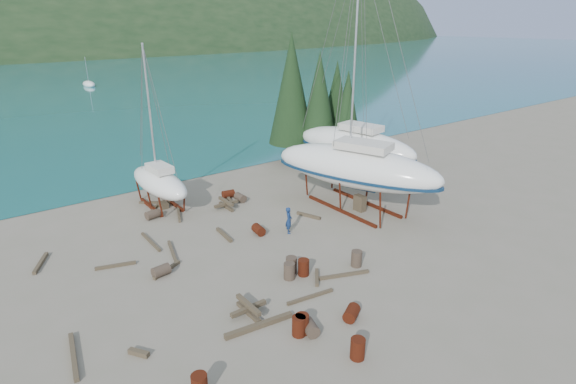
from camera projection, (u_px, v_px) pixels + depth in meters
ground at (288, 253)px, 25.41m from camera, size 600.00×600.00×0.00m
far_house_right at (66, 46)px, 182.94m from camera, size 6.60×5.60×5.60m
cypress_near_right at (319, 101)px, 39.34m from camera, size 3.60×3.60×10.00m
cypress_mid_right at (347, 112)px, 39.00m from camera, size 3.06×3.06×8.50m
cypress_back_left at (292, 89)px, 39.67m from camera, size 4.14×4.14×11.50m
cypress_far_right at (336, 102)px, 41.98m from camera, size 3.24×3.24×9.00m
moored_boat_mid at (89, 84)px, 90.56m from camera, size 2.00×5.00×6.05m
large_sailboat_near at (356, 167)px, 30.52m from camera, size 7.40×12.49×18.93m
large_sailboat_far at (355, 144)px, 36.75m from camera, size 5.24×11.46×17.47m
small_sailboat_shore at (159, 182)px, 31.25m from camera, size 2.64×7.03×11.04m
worker at (289, 220)px, 27.60m from camera, size 0.68×0.74×1.70m
drum_1 at (310, 327)px, 18.81m from camera, size 0.81×1.01×0.58m
drum_3 at (358, 349)px, 17.37m from camera, size 0.58×0.58×0.88m
drum_4 at (228, 194)px, 33.33m from camera, size 0.96×0.72×0.58m
drum_5 at (291, 265)px, 23.33m from camera, size 0.58×0.58×0.88m
drum_6 at (259, 230)px, 27.61m from camera, size 0.69×0.95×0.58m
drum_9 at (153, 214)px, 29.79m from camera, size 0.96×0.71×0.58m
drum_10 at (299, 326)px, 18.66m from camera, size 0.58×0.58×0.88m
drum_11 at (240, 198)px, 32.65m from camera, size 0.60×0.89×0.58m
drum_12 at (351, 313)px, 19.73m from camera, size 1.05×0.93×0.58m
drum_13 at (302, 324)px, 18.78m from camera, size 0.58×0.58×0.88m
drum_14 at (304, 267)px, 23.10m from camera, size 0.58×0.58×0.88m
drum_15 at (161, 271)px, 23.08m from camera, size 0.94×0.67×0.58m
drum_16 at (289, 271)px, 22.76m from camera, size 0.58×0.58×0.88m
drum_17 at (357, 259)px, 23.96m from camera, size 0.58×0.58×0.88m
timber_0 at (155, 208)px, 31.42m from camera, size 1.72×1.81×0.14m
timber_1 at (309, 216)px, 30.10m from camera, size 0.80×1.74×0.19m
timber_2 at (41, 263)px, 24.20m from camera, size 1.12×2.06×0.19m
timber_3 at (310, 297)px, 21.28m from camera, size 2.48×0.52×0.15m
timber_4 at (167, 270)px, 23.55m from camera, size 1.82×1.02×0.17m
timber_5 at (344, 275)px, 23.10m from camera, size 2.61×1.15×0.16m
timber_6 at (230, 201)px, 32.62m from camera, size 0.77×1.76×0.19m
timber_7 at (317, 277)px, 22.86m from camera, size 1.10×1.26×0.17m
timber_8 at (224, 235)px, 27.41m from camera, size 0.36×2.03×0.19m
timber_9 at (155, 202)px, 32.36m from camera, size 1.97×1.47×0.15m
timber_10 at (179, 213)px, 30.53m from camera, size 1.21×2.75×0.16m
timber_11 at (173, 252)px, 25.39m from camera, size 0.85×2.74×0.15m
timber_13 at (139, 353)px, 17.62m from camera, size 0.67×0.85×0.22m
timber_14 at (74, 356)px, 17.48m from camera, size 0.63×2.90×0.18m
timber_15 at (151, 242)px, 26.59m from camera, size 0.15×2.80×0.15m
timber_16 at (259, 325)px, 19.21m from camera, size 3.17×0.63×0.23m
timber_17 at (116, 266)px, 23.98m from camera, size 2.03×0.77×0.16m
timber_pile_fore at (248, 309)px, 20.02m from camera, size 1.80×1.80×0.60m
timber_pile_aft at (226, 204)px, 31.47m from camera, size 1.80×1.80×0.60m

